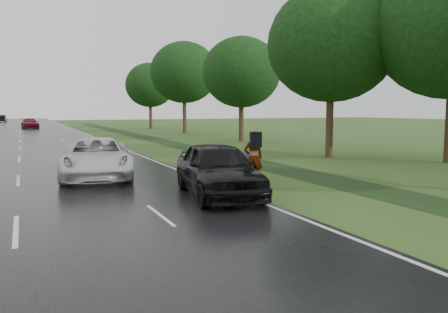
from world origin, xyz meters
name	(u,v)px	position (x,y,z in m)	size (l,w,h in m)	color
ground	(16,232)	(0.00, 0.00, 0.00)	(220.00, 220.00, 0.00)	#304E1B
road	(20,134)	(0.00, 45.00, 0.02)	(14.00, 180.00, 0.04)	black
edge_stripe_east	(81,132)	(6.75, 45.00, 0.04)	(0.12, 180.00, 0.01)	silver
center_line	(20,133)	(0.00, 45.00, 0.04)	(0.12, 180.00, 0.01)	silver
drainage_ditch	(193,148)	(11.50, 18.71, 0.04)	(2.20, 120.00, 0.56)	black
tree_east_b	(332,44)	(17.00, 10.00, 6.68)	(7.60, 7.60, 10.11)	#3C2C18
tree_east_c	(241,72)	(18.20, 24.00, 6.14)	(7.00, 7.00, 9.29)	#3C2C18
tree_east_d	(184,72)	(17.80, 38.00, 7.15)	(8.00, 8.00, 10.76)	#3C2C18
tree_east_f	(150,85)	(17.50, 52.00, 6.37)	(7.20, 7.20, 9.62)	#3C2C18
pedestrian	(253,157)	(8.17, 3.38, 1.05)	(0.97, 0.95, 2.04)	#A5998C
white_pickup	(97,158)	(3.00, 7.42, 0.87)	(2.74, 5.95, 1.65)	silver
dark_sedan	(218,169)	(6.00, 1.78, 0.93)	(2.10, 5.21, 1.77)	black
far_car_red	(30,123)	(1.28, 59.70, 0.78)	(2.07, 5.09, 1.48)	maroon
far_car_dark	(2,118)	(-3.81, 98.07, 0.80)	(1.61, 4.61, 1.52)	black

